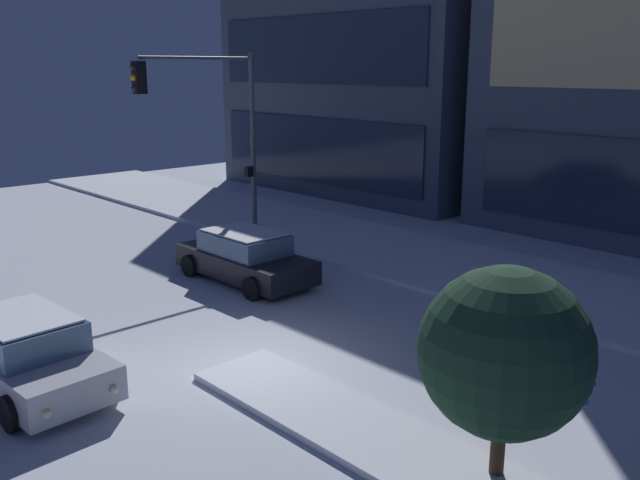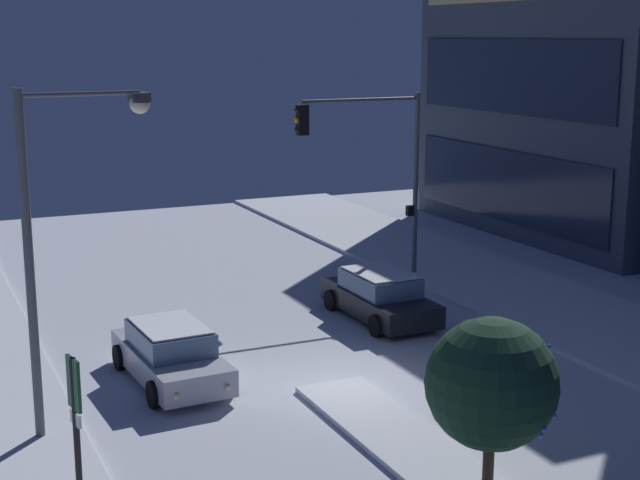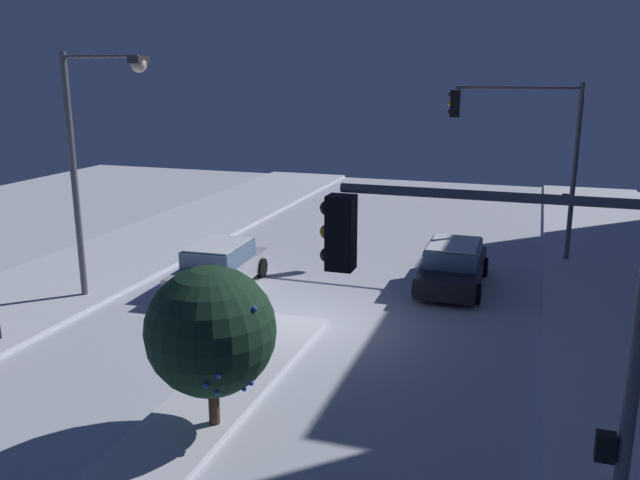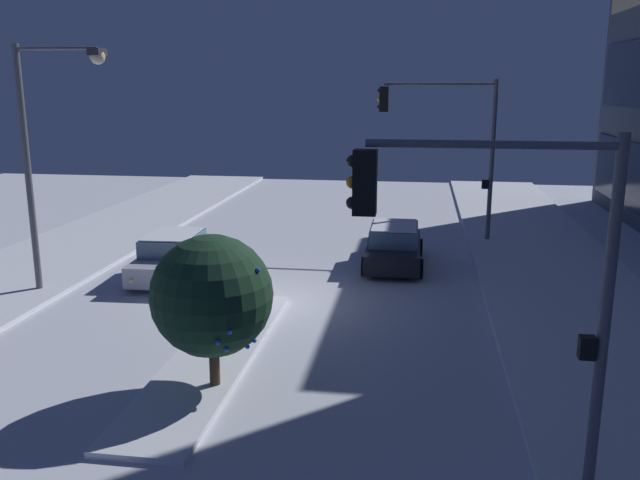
{
  "view_description": "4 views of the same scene",
  "coord_description": "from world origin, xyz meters",
  "px_view_note": "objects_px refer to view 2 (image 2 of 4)",
  "views": [
    {
      "loc": [
        10.7,
        -8.03,
        6.12
      ],
      "look_at": [
        -0.31,
        2.36,
        2.26
      ],
      "focal_mm": 38.36,
      "sensor_mm": 36.0,
      "label": 1
    },
    {
      "loc": [
        19.79,
        -9.73,
        8.52
      ],
      "look_at": [
        -2.3,
        0.4,
        3.24
      ],
      "focal_mm": 53.07,
      "sensor_mm": 36.0,
      "label": 2
    },
    {
      "loc": [
        16.35,
        5.9,
        6.92
      ],
      "look_at": [
        -0.45,
        0.31,
        2.38
      ],
      "focal_mm": 36.81,
      "sensor_mm": 36.0,
      "label": 3
    },
    {
      "loc": [
        18.31,
        4.35,
        6.32
      ],
      "look_at": [
        0.25,
        1.6,
        2.02
      ],
      "focal_mm": 37.0,
      "sensor_mm": 36.0,
      "label": 4
    }
  ],
  "objects_px": {
    "traffic_light_corner_far_left": "(372,154)",
    "parking_info_sign": "(76,416)",
    "car_near": "(171,354)",
    "decorated_tree_median": "(492,384)",
    "car_far": "(380,297)",
    "street_lamp_arched": "(63,214)"
  },
  "relations": [
    {
      "from": "car_near",
      "to": "car_far",
      "type": "bearing_deg",
      "value": 106.53
    },
    {
      "from": "decorated_tree_median",
      "to": "car_near",
      "type": "bearing_deg",
      "value": -153.82
    },
    {
      "from": "traffic_light_corner_far_left",
      "to": "parking_info_sign",
      "type": "bearing_deg",
      "value": 45.42
    },
    {
      "from": "car_near",
      "to": "parking_info_sign",
      "type": "distance_m",
      "value": 7.01
    },
    {
      "from": "car_near",
      "to": "decorated_tree_median",
      "type": "xyz_separation_m",
      "value": [
        8.06,
        3.96,
        1.39
      ]
    },
    {
      "from": "parking_info_sign",
      "to": "decorated_tree_median",
      "type": "bearing_deg",
      "value": -25.28
    },
    {
      "from": "street_lamp_arched",
      "to": "parking_info_sign",
      "type": "relative_size",
      "value": 2.47
    },
    {
      "from": "street_lamp_arched",
      "to": "decorated_tree_median",
      "type": "xyz_separation_m",
      "value": [
        5.77,
        6.76,
        -2.8
      ]
    },
    {
      "from": "car_near",
      "to": "traffic_light_corner_far_left",
      "type": "distance_m",
      "value": 12.05
    },
    {
      "from": "car_near",
      "to": "decorated_tree_median",
      "type": "bearing_deg",
      "value": 23.49
    },
    {
      "from": "parking_info_sign",
      "to": "street_lamp_arched",
      "type": "bearing_deg",
      "value": 71.23
    },
    {
      "from": "car_near",
      "to": "car_far",
      "type": "xyz_separation_m",
      "value": [
        -2.54,
        7.28,
        0.0
      ]
    },
    {
      "from": "car_far",
      "to": "decorated_tree_median",
      "type": "bearing_deg",
      "value": 162.12
    },
    {
      "from": "parking_info_sign",
      "to": "decorated_tree_median",
      "type": "relative_size",
      "value": 0.9
    },
    {
      "from": "traffic_light_corner_far_left",
      "to": "street_lamp_arched",
      "type": "relative_size",
      "value": 0.88
    },
    {
      "from": "traffic_light_corner_far_left",
      "to": "parking_info_sign",
      "type": "xyz_separation_m",
      "value": [
        12.79,
        -12.6,
        -2.55
      ]
    },
    {
      "from": "car_near",
      "to": "street_lamp_arched",
      "type": "height_order",
      "value": "street_lamp_arched"
    },
    {
      "from": "car_far",
      "to": "decorated_tree_median",
      "type": "distance_m",
      "value": 11.2
    },
    {
      "from": "traffic_light_corner_far_left",
      "to": "street_lamp_arched",
      "type": "bearing_deg",
      "value": 37.09
    },
    {
      "from": "car_far",
      "to": "street_lamp_arched",
      "type": "distance_m",
      "value": 11.93
    },
    {
      "from": "car_near",
      "to": "traffic_light_corner_far_left",
      "type": "height_order",
      "value": "traffic_light_corner_far_left"
    },
    {
      "from": "street_lamp_arched",
      "to": "parking_info_sign",
      "type": "xyz_separation_m",
      "value": [
        3.71,
        -0.6,
        -2.95
      ]
    }
  ]
}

